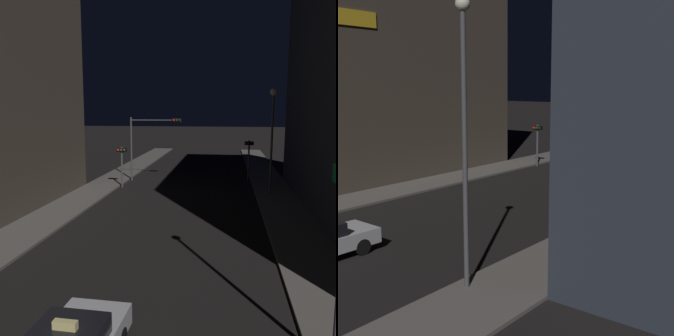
{
  "view_description": "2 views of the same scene",
  "coord_description": "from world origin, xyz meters",
  "views": [
    {
      "loc": [
        3.28,
        1.64,
        6.31
      ],
      "look_at": [
        0.0,
        22.6,
        3.07
      ],
      "focal_mm": 40.53,
      "sensor_mm": 36.0,
      "label": 1
    },
    {
      "loc": [
        15.68,
        0.07,
        6.55
      ],
      "look_at": [
        -1.47,
        22.42,
        1.53
      ],
      "focal_mm": 50.35,
      "sensor_mm": 36.0,
      "label": 2
    }
  ],
  "objects": [
    {
      "name": "sidewalk_left",
      "position": [
        -6.95,
        30.32,
        0.06
      ],
      "size": [
        2.96,
        64.64,
        0.13
      ],
      "primitive_type": "cube",
      "color": "#5B5651",
      "rests_on": "ground_plane"
    },
    {
      "name": "traffic_light_overhead",
      "position": [
        -3.53,
        34.62,
        4.1
      ],
      "size": [
        4.59,
        0.41,
        5.69
      ],
      "color": "#47474C",
      "rests_on": "ground_plane"
    },
    {
      "name": "traffic_light_left_kerb",
      "position": [
        -5.22,
        31.43,
        2.43
      ],
      "size": [
        0.8,
        0.42,
        3.35
      ],
      "color": "#47474C",
      "rests_on": "ground_plane"
    },
    {
      "name": "street_lamp_near_block",
      "position": [
        6.0,
        10.61,
        5.65
      ],
      "size": [
        0.44,
        0.44,
        8.94
      ],
      "color": "#47474C",
      "rests_on": "sidewalk_right"
    }
  ]
}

